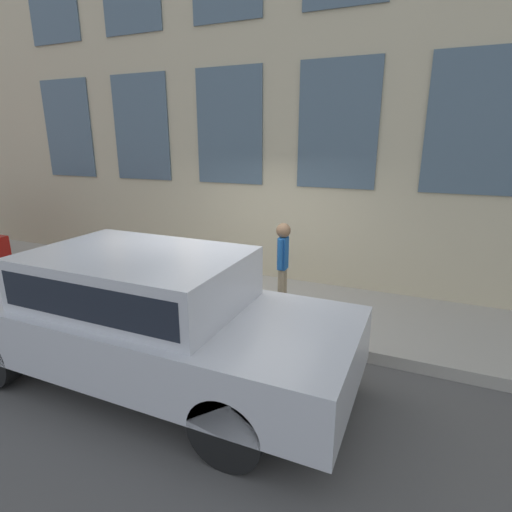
# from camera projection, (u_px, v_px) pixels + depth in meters

# --- Properties ---
(ground_plane) EXTENTS (80.00, 80.00, 0.00)m
(ground_plane) POSITION_uv_depth(u_px,v_px,m) (226.00, 333.00, 5.90)
(ground_plane) COLOR #514F4C
(sidewalk) EXTENTS (2.21, 60.00, 0.17)m
(sidewalk) POSITION_uv_depth(u_px,v_px,m) (256.00, 301.00, 6.85)
(sidewalk) COLOR #A8A093
(sidewalk) RESTS_ON ground_plane
(fire_hydrant) EXTENTS (0.29, 0.41, 0.71)m
(fire_hydrant) POSITION_uv_depth(u_px,v_px,m) (230.00, 284.00, 6.39)
(fire_hydrant) COLOR #2D7260
(fire_hydrant) RESTS_ON sidewalk
(person) EXTENTS (0.34, 0.22, 1.39)m
(person) POSITION_uv_depth(u_px,v_px,m) (283.00, 258.00, 6.14)
(person) COLOR #998466
(person) RESTS_ON sidewalk
(parked_car_silver_near) EXTENTS (1.81, 4.90, 1.57)m
(parked_car_silver_near) POSITION_uv_depth(u_px,v_px,m) (141.00, 311.00, 4.57)
(parked_car_silver_near) COLOR black
(parked_car_silver_near) RESTS_ON ground_plane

